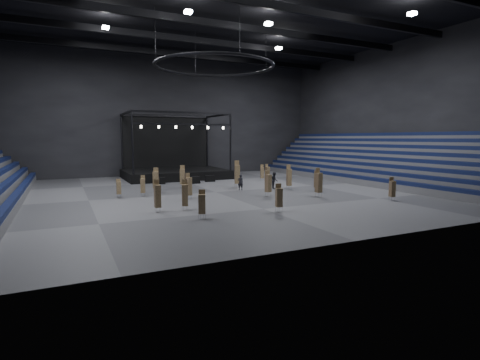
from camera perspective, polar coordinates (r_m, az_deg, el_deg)
name	(u,v)px	position (r m, az deg, el deg)	size (l,w,h in m)	color
floor	(215,192)	(39.70, -3.76, -1.85)	(50.00, 50.00, 0.00)	#4E4E51
ceiling	(214,15)	(41.17, -3.96, 23.79)	(50.00, 42.00, 0.20)	black
wall_back	(165,116)	(59.41, -11.42, 9.47)	(50.00, 0.20, 18.00)	black
wall_front	(361,75)	(21.47, 17.96, 14.98)	(50.00, 0.20, 18.00)	black
wall_right	(392,113)	(53.87, 22.09, 9.46)	(0.20, 42.00, 18.00)	black
bleachers_right	(378,168)	(52.42, 20.23, 1.67)	(7.20, 40.00, 6.40)	#525255
stage	(174,168)	(54.88, -10.04, 1.87)	(14.00, 10.00, 9.20)	black
truss_ring	(215,66)	(39.96, -3.90, 16.93)	(12.30, 12.30, 5.15)	black
roof_girders	(214,23)	(40.94, -3.95, 22.72)	(49.00, 30.35, 0.70)	black
floodlights	(230,18)	(37.24, -1.49, 23.44)	(28.60, 16.60, 0.25)	white
flight_case_left	(160,181)	(47.52, -12.11, -0.11)	(1.26, 0.63, 0.84)	black
flight_case_mid	(194,180)	(47.36, -6.96, 0.00)	(1.35, 0.67, 0.90)	black
flight_case_right	(210,179)	(49.20, -4.59, 0.23)	(1.25, 0.63, 0.83)	black
chair_stack_0	(185,195)	(29.73, -8.41, -2.22)	(0.54, 0.54, 2.48)	silver
chair_stack_1	(156,179)	(40.26, -12.72, 0.08)	(0.71, 0.71, 2.61)	silver
chair_stack_2	(182,176)	(43.31, -8.78, 0.58)	(0.70, 0.70, 2.60)	silver
chair_stack_3	(143,185)	(37.88, -14.59, -0.79)	(0.53, 0.53, 2.08)	silver
chair_stack_4	(317,180)	(40.79, 11.69, -0.05)	(0.58, 0.58, 2.26)	silver
chair_stack_5	(268,183)	(36.83, 4.30, -0.42)	(0.59, 0.59, 2.56)	silver
chair_stack_6	(289,177)	(42.12, 7.48, 0.49)	(0.56, 0.56, 2.74)	silver
chair_stack_7	(392,188)	(36.78, 22.18, -1.19)	(0.52, 0.52, 2.16)	silver
chair_stack_8	(319,182)	(37.09, 11.90, -0.31)	(0.54, 0.54, 2.82)	silver
chair_stack_9	(267,172)	(50.84, 4.19, 1.27)	(0.52, 0.52, 2.20)	silver
chair_stack_10	(279,197)	(29.11, 5.95, -2.59)	(0.56, 0.56, 2.19)	silver
chair_stack_11	(157,196)	(29.45, -12.47, -2.33)	(0.47, 0.47, 2.55)	silver
chair_stack_12	(237,174)	(43.19, -0.43, 0.94)	(0.67, 0.67, 3.12)	silver
chair_stack_13	(262,172)	(49.90, 3.39, 1.15)	(0.53, 0.53, 2.19)	silver
chair_stack_14	(189,186)	(35.19, -7.81, -0.90)	(0.55, 0.55, 2.45)	silver
chair_stack_15	(202,203)	(26.43, -5.82, -3.57)	(0.63, 0.63, 2.09)	silver
chair_stack_16	(119,188)	(37.64, -18.00, -1.11)	(0.42, 0.42, 1.81)	silver
man_center	(240,182)	(41.04, 0.06, -0.36)	(0.62, 0.41, 1.71)	black
crew_member	(274,180)	(42.65, 5.26, -0.04)	(0.89, 0.70, 1.84)	black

